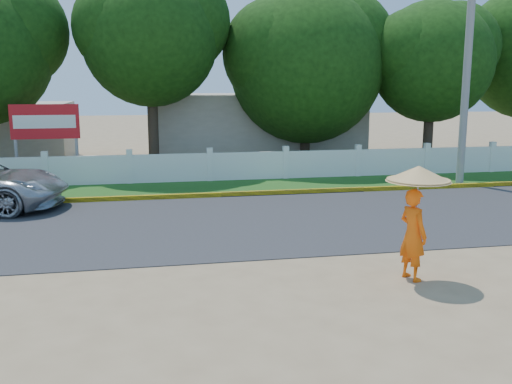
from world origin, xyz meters
The scene contains 10 objects.
ground centered at (0.00, 0.00, 0.00)m, with size 120.00×120.00×0.00m, color #9E8460.
road centered at (0.00, 4.50, 0.01)m, with size 60.00×7.00×0.02m, color #38383A.
grass_verge centered at (0.00, 9.75, 0.01)m, with size 60.00×3.50×0.03m, color #2D601E.
curb centered at (0.00, 8.05, 0.08)m, with size 40.00×0.18×0.16m, color yellow.
fence centered at (0.00, 11.20, 0.55)m, with size 40.00×0.10×1.10m, color silver.
building_near centered at (3.00, 18.00, 1.60)m, with size 10.00×6.00×3.20m, color #B7AD99.
utility_pole centered at (9.19, 8.92, 4.55)m, with size 0.28×0.28×9.11m, color gray.
monk_with_parasol centered at (2.54, -0.68, 1.44)m, with size 1.21×1.21×2.20m.
billboard centered at (-6.09, 12.30, 2.14)m, with size 2.50×0.13×2.95m.
tree_row centered at (4.34, 14.32, 4.84)m, with size 40.37×7.40×8.45m.
Camera 1 is at (-2.44, -10.39, 3.70)m, focal length 40.00 mm.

